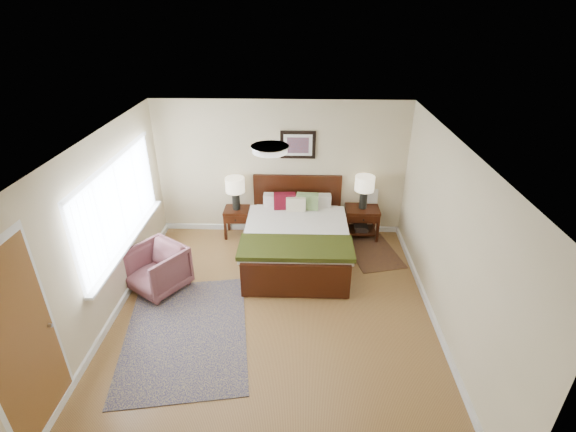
{
  "coord_description": "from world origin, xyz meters",
  "views": [
    {
      "loc": [
        0.35,
        -4.57,
        3.99
      ],
      "look_at": [
        0.17,
        1.05,
        1.05
      ],
      "focal_mm": 26.0,
      "sensor_mm": 36.0,
      "label": 1
    }
  ],
  "objects_px": {
    "nightstand_right": "(362,219)",
    "rug_persian": "(186,333)",
    "lamp_right": "(364,186)",
    "bed": "(296,233)",
    "nightstand_left": "(237,215)",
    "lamp_left": "(235,188)",
    "armchair": "(157,269)"
  },
  "relations": [
    {
      "from": "armchair",
      "to": "rug_persian",
      "type": "xyz_separation_m",
      "value": [
        0.65,
        -0.97,
        -0.35
      ]
    },
    {
      "from": "rug_persian",
      "to": "lamp_right",
      "type": "bearing_deg",
      "value": 35.91
    },
    {
      "from": "nightstand_right",
      "to": "lamp_left",
      "type": "relative_size",
      "value": 1.0
    },
    {
      "from": "bed",
      "to": "lamp_left",
      "type": "relative_size",
      "value": 3.45
    },
    {
      "from": "nightstand_right",
      "to": "rug_persian",
      "type": "relative_size",
      "value": 0.27
    },
    {
      "from": "bed",
      "to": "armchair",
      "type": "xyz_separation_m",
      "value": [
        -2.1,
        -0.87,
        -0.17
      ]
    },
    {
      "from": "lamp_right",
      "to": "lamp_left",
      "type": "bearing_deg",
      "value": 180.0
    },
    {
      "from": "nightstand_right",
      "to": "rug_persian",
      "type": "distance_m",
      "value": 3.75
    },
    {
      "from": "lamp_left",
      "to": "rug_persian",
      "type": "distance_m",
      "value": 2.84
    },
    {
      "from": "nightstand_left",
      "to": "lamp_right",
      "type": "distance_m",
      "value": 2.39
    },
    {
      "from": "bed",
      "to": "lamp_left",
      "type": "bearing_deg",
      "value": 144.22
    },
    {
      "from": "nightstand_right",
      "to": "lamp_left",
      "type": "xyz_separation_m",
      "value": [
        -2.31,
        0.01,
        0.6
      ]
    },
    {
      "from": "bed",
      "to": "rug_persian",
      "type": "distance_m",
      "value": 2.41
    },
    {
      "from": "bed",
      "to": "rug_persian",
      "type": "xyz_separation_m",
      "value": [
        -1.45,
        -1.85,
        -0.52
      ]
    },
    {
      "from": "nightstand_left",
      "to": "nightstand_right",
      "type": "bearing_deg",
      "value": 0.13
    },
    {
      "from": "bed",
      "to": "lamp_right",
      "type": "xyz_separation_m",
      "value": [
        1.19,
        0.81,
        0.51
      ]
    },
    {
      "from": "lamp_left",
      "to": "nightstand_left",
      "type": "bearing_deg",
      "value": -90.0
    },
    {
      "from": "armchair",
      "to": "rug_persian",
      "type": "bearing_deg",
      "value": -21.77
    },
    {
      "from": "armchair",
      "to": "lamp_right",
      "type": "bearing_deg",
      "value": 61.53
    },
    {
      "from": "lamp_right",
      "to": "rug_persian",
      "type": "distance_m",
      "value": 3.89
    },
    {
      "from": "nightstand_right",
      "to": "bed",
      "type": "bearing_deg",
      "value": -146.48
    },
    {
      "from": "lamp_right",
      "to": "rug_persian",
      "type": "xyz_separation_m",
      "value": [
        -2.65,
        -2.65,
        -1.03
      ]
    },
    {
      "from": "nightstand_right",
      "to": "rug_persian",
      "type": "xyz_separation_m",
      "value": [
        -2.65,
        -2.64,
        -0.37
      ]
    },
    {
      "from": "lamp_right",
      "to": "rug_persian",
      "type": "height_order",
      "value": "lamp_right"
    },
    {
      "from": "bed",
      "to": "lamp_right",
      "type": "height_order",
      "value": "lamp_right"
    },
    {
      "from": "bed",
      "to": "armchair",
      "type": "relative_size",
      "value": 2.71
    },
    {
      "from": "nightstand_right",
      "to": "armchair",
      "type": "bearing_deg",
      "value": -153.19
    },
    {
      "from": "lamp_left",
      "to": "rug_persian",
      "type": "relative_size",
      "value": 0.27
    },
    {
      "from": "nightstand_left",
      "to": "armchair",
      "type": "height_order",
      "value": "armchair"
    },
    {
      "from": "bed",
      "to": "lamp_right",
      "type": "relative_size",
      "value": 3.45
    },
    {
      "from": "lamp_left",
      "to": "rug_persian",
      "type": "bearing_deg",
      "value": -97.23
    },
    {
      "from": "nightstand_left",
      "to": "lamp_right",
      "type": "xyz_separation_m",
      "value": [
        2.31,
        0.02,
        0.61
      ]
    }
  ]
}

